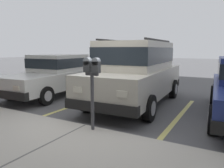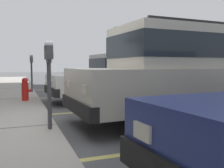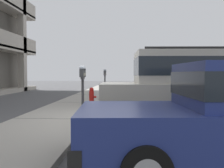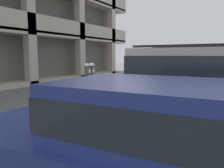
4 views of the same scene
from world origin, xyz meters
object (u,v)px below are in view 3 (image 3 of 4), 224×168
at_px(parking_meter_far, 105,77).
at_px(fire_hydrant, 92,96).
at_px(dark_hatchback, 166,88).
at_px(parking_meter_near, 83,80).
at_px(silver_suv, 189,85).

height_order(parking_meter_far, fire_hydrant, parking_meter_far).
distance_m(dark_hatchback, parking_meter_near, 4.49).
bearing_deg(parking_meter_far, silver_suv, -154.90).
distance_m(dark_hatchback, fire_hydrant, 3.04).
relative_size(dark_hatchback, parking_meter_near, 3.11).
bearing_deg(dark_hatchback, fire_hydrant, 84.02).
bearing_deg(parking_meter_far, parking_meter_near, 179.76).
bearing_deg(dark_hatchback, silver_suv, 179.08).
distance_m(silver_suv, parking_meter_far, 6.65).
bearing_deg(fire_hydrant, parking_meter_far, -7.16).
relative_size(dark_hatchback, fire_hydrant, 6.53).
xyz_separation_m(parking_meter_near, parking_meter_far, (6.28, -0.03, 0.01)).
xyz_separation_m(silver_suv, dark_hatchback, (3.30, 0.13, -0.27)).
height_order(silver_suv, parking_meter_near, silver_suv).
height_order(silver_suv, dark_hatchback, silver_suv).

